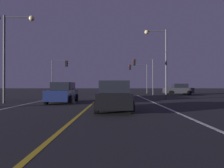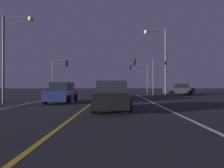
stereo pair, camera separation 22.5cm
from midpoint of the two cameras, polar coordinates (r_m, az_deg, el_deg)
lane_edge_right at (r=12.08m, az=16.27°, el=-7.22°), size 0.16×37.11×0.01m
lane_center_divider at (r=11.78m, az=-8.40°, el=-7.41°), size 0.16×37.11×0.01m
car_ahead_far at (r=23.77m, az=0.64°, el=-1.87°), size 2.02×4.30×1.70m
car_lead_same_lane at (r=11.77m, az=0.07°, el=-3.42°), size 2.02×4.30×1.70m
car_oncoming at (r=17.44m, az=-13.87°, el=-2.41°), size 2.02×4.30×1.70m
car_crossing_side at (r=32.95m, az=17.78°, el=-1.43°), size 4.30×2.02×1.70m
traffic_light_near_right at (r=31.00m, az=8.47°, el=4.34°), size 3.07×0.36×5.37m
traffic_light_near_left at (r=31.77m, az=-14.48°, el=3.98°), size 2.44×0.36×5.21m
traffic_light_far_right at (r=36.41m, az=7.04°, el=3.39°), size 3.30×0.36×5.12m
street_lamp_left_mid at (r=18.71m, az=-26.31°, el=9.39°), size 2.53×0.44×7.10m
street_lamp_right_far at (r=22.24m, az=13.05°, el=8.02°), size 2.35×0.44×7.27m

